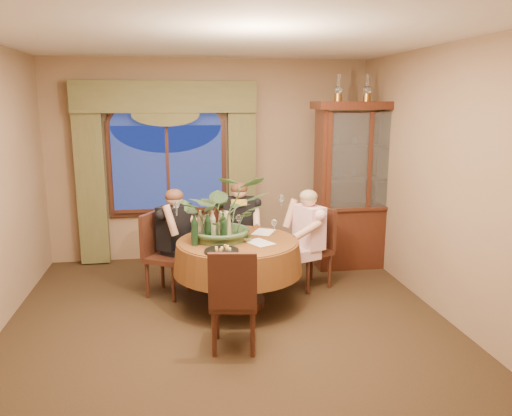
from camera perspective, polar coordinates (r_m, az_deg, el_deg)
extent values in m
plane|color=black|center=(5.10, -2.89, -13.80)|extent=(5.00, 5.00, 0.00)
plane|color=#86674A|center=(7.12, -5.22, 5.42)|extent=(4.50, 0.00, 4.50)
plane|color=#86674A|center=(5.38, 21.54, 2.43)|extent=(0.00, 5.00, 5.00)
plane|color=white|center=(4.62, -3.28, 19.23)|extent=(5.00, 5.00, 0.00)
cube|color=#4F4E2A|center=(7.11, -18.35, 3.05)|extent=(0.38, 0.14, 2.32)
cube|color=#4F4E2A|center=(7.07, -1.63, 3.63)|extent=(0.38, 0.14, 2.32)
cylinder|color=maroon|center=(5.54, -2.06, -7.43)|extent=(1.85, 1.85, 0.75)
cube|color=#34160E|center=(6.86, 12.10, 2.51)|extent=(1.37, 0.54, 2.22)
cube|color=black|center=(6.08, 6.21, -4.65)|extent=(0.56, 0.56, 0.96)
cube|color=black|center=(6.35, -3.40, -3.85)|extent=(0.44, 0.44, 0.96)
cube|color=black|center=(5.88, -10.15, -5.35)|extent=(0.57, 0.57, 0.96)
cube|color=black|center=(4.59, -2.54, -10.29)|extent=(0.48, 0.48, 0.96)
imported|color=#3E5D36|center=(5.36, -3.73, 2.87)|extent=(0.96, 1.07, 0.84)
imported|color=brown|center=(5.38, -1.33, -3.55)|extent=(0.15, 0.15, 0.05)
cylinder|color=black|center=(5.00, -3.96, -4.95)|extent=(0.35, 0.35, 0.02)
cylinder|color=black|center=(5.23, -7.04, -2.51)|extent=(0.07, 0.07, 0.33)
cylinder|color=black|center=(5.29, -5.52, -2.29)|extent=(0.07, 0.07, 0.33)
cylinder|color=black|center=(5.27, -3.76, -2.30)|extent=(0.07, 0.07, 0.33)
cylinder|color=tan|center=(5.39, -5.00, -2.02)|extent=(0.07, 0.07, 0.33)
cylinder|color=tan|center=(5.41, -6.38, -1.98)|extent=(0.07, 0.07, 0.33)
cube|color=white|center=(5.31, 0.42, -3.97)|extent=(0.33, 0.36, 0.00)
cube|color=white|center=(5.73, 0.87, -2.76)|extent=(0.32, 0.36, 0.00)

